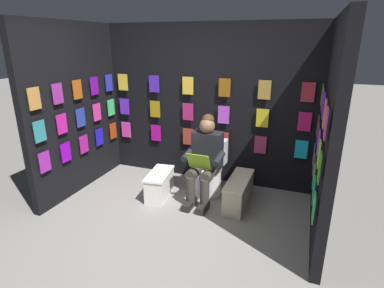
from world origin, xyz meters
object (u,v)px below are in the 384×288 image
at_px(toilet, 209,171).
at_px(comic_longbox_far, 160,184).
at_px(comic_longbox_near, 238,192).
at_px(person_reading, 204,159).

bearing_deg(toilet, comic_longbox_far, 32.56).
height_order(comic_longbox_near, comic_longbox_far, comic_longbox_near).
bearing_deg(toilet, person_reading, 90.16).
distance_m(toilet, person_reading, 0.35).
distance_m(person_reading, comic_longbox_far, 0.76).
bearing_deg(person_reading, comic_longbox_far, 14.98).
xyz_separation_m(toilet, comic_longbox_far, (0.62, 0.38, -0.14)).
bearing_deg(comic_longbox_far, toilet, -156.74).
distance_m(person_reading, comic_longbox_near, 0.64).
height_order(toilet, person_reading, person_reading).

